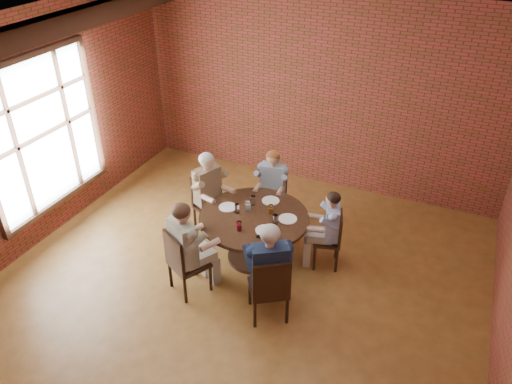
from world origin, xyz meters
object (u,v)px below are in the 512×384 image
at_px(smartphone, 261,235).
at_px(dining_table, 254,229).
at_px(chair_a, 332,238).
at_px(diner_e, 269,271).
at_px(diner_a, 328,230).
at_px(diner_c, 210,194).
at_px(chair_d, 183,261).
at_px(diner_d, 188,248).
at_px(chair_e, 270,287).
at_px(chair_c, 207,200).
at_px(diner_b, 272,189).
at_px(chair_b, 273,194).

bearing_deg(smartphone, dining_table, 134.48).
relative_size(dining_table, chair_a, 1.79).
xyz_separation_m(diner_e, smartphone, (-0.36, 0.58, 0.05)).
bearing_deg(diner_a, diner_c, -108.97).
height_order(chair_d, diner_e, diner_e).
height_order(chair_d, diner_d, diner_d).
distance_m(chair_a, chair_e, 1.41).
bearing_deg(dining_table, diner_d, -118.64).
relative_size(diner_c, diner_d, 0.97).
xyz_separation_m(chair_a, smartphone, (-0.80, -0.70, 0.27)).
xyz_separation_m(chair_e, smartphone, (-0.41, 0.66, 0.23)).
height_order(diner_c, chair_d, diner_c).
xyz_separation_m(dining_table, diner_a, (1.00, 0.30, 0.08)).
bearing_deg(diner_d, diner_c, -44.80).
relative_size(diner_d, chair_e, 1.42).
height_order(chair_a, diner_a, diner_a).
bearing_deg(chair_c, diner_d, -138.25).
height_order(diner_e, smartphone, diner_e).
bearing_deg(diner_b, dining_table, -90.00).
bearing_deg(chair_b, smartphone, -81.22).
height_order(diner_a, chair_b, diner_a).
relative_size(chair_a, chair_c, 0.92).
xyz_separation_m(dining_table, smartphone, (0.27, -0.38, 0.23)).
bearing_deg(chair_b, diner_e, -76.27).
relative_size(chair_b, chair_e, 0.93).
distance_m(diner_d, chair_e, 1.22).
relative_size(diner_a, chair_d, 1.26).
relative_size(dining_table, diner_e, 1.10).
bearing_deg(chair_b, chair_c, -151.93).
bearing_deg(diner_d, chair_c, -42.07).
relative_size(chair_b, diner_e, 0.64).
height_order(chair_e, diner_e, diner_e).
bearing_deg(diner_e, chair_a, -142.56).
distance_m(chair_b, diner_c, 1.03).
bearing_deg(chair_a, chair_c, -109.18).
relative_size(chair_e, smartphone, 6.98).
xyz_separation_m(chair_b, diner_e, (0.76, -1.98, 0.21)).
bearing_deg(chair_a, dining_table, -90.00).
height_order(chair_c, diner_c, diner_c).
relative_size(dining_table, chair_b, 1.72).
distance_m(diner_b, chair_d, 2.04).
relative_size(chair_b, chair_c, 0.96).
xyz_separation_m(chair_a, diner_e, (-0.44, -1.27, 0.23)).
bearing_deg(diner_d, chair_e, -155.27).
xyz_separation_m(diner_b, diner_e, (0.75, -1.90, 0.06)).
xyz_separation_m(chair_a, chair_d, (-1.64, -1.35, 0.04)).
distance_m(diner_a, chair_c, 2.01).
bearing_deg(chair_a, diner_a, -90.00).
height_order(diner_b, diner_e, diner_e).
bearing_deg(dining_table, chair_d, -118.64).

